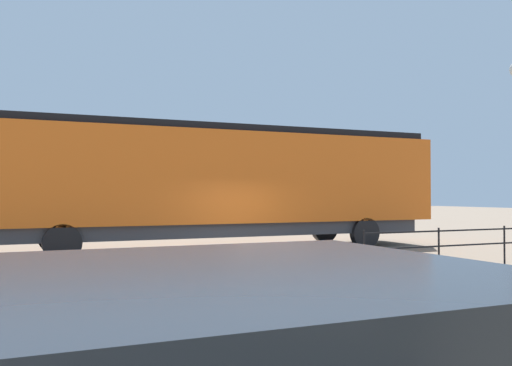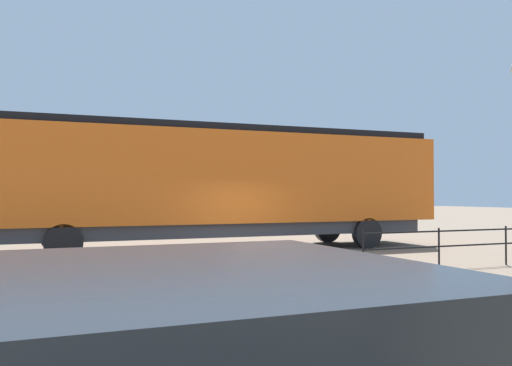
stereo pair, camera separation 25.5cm
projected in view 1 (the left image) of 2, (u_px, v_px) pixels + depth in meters
The scene contains 3 objects.
ground_plane at pixel (265, 262), 16.13m from camera, with size 120.00×120.00×0.00m, color #84705B.
locomotive at pixel (233, 182), 19.82m from camera, with size 3.13×16.27×4.29m.
platform_fence at pixel (473, 240), 15.18m from camera, with size 0.05×7.07×1.07m.
Camera 1 is at (14.68, -6.79, 1.95)m, focal length 39.43 mm.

